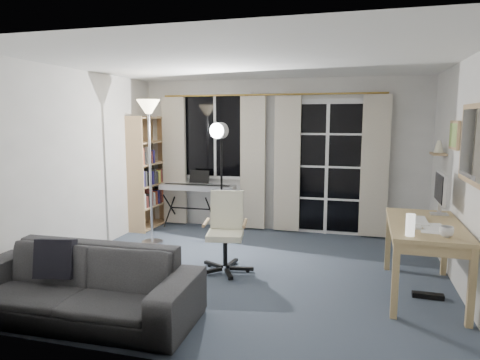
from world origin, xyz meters
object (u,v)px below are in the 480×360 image
at_px(torchiere_lamp, 149,129).
at_px(mug, 447,230).
at_px(studio_light, 219,145).
at_px(office_chair, 226,224).
at_px(monitor, 440,189).
at_px(bookshelf, 146,175).
at_px(desk, 425,232).
at_px(sofa, 78,273).
at_px(keyboard_piano, 197,188).

height_order(torchiere_lamp, mug, torchiere_lamp).
relative_size(studio_light, mug, 14.52).
relative_size(studio_light, office_chair, 1.89).
bearing_deg(monitor, bookshelf, 163.83).
bearing_deg(bookshelf, torchiere_lamp, -56.71).
xyz_separation_m(desk, sofa, (-3.05, -1.39, -0.23)).
bearing_deg(monitor, studio_light, 165.85).
relative_size(keyboard_piano, mug, 10.10).
xyz_separation_m(bookshelf, office_chair, (1.85, -1.56, -0.32)).
bearing_deg(torchiere_lamp, office_chair, -27.98).
bearing_deg(desk, keyboard_piano, 150.52).
distance_m(office_chair, desk, 2.16).
relative_size(bookshelf, monitor, 3.41).
bearing_deg(keyboard_piano, desk, -31.80).
xyz_separation_m(torchiere_lamp, sofa, (0.44, -2.29, -1.23)).
xyz_separation_m(keyboard_piano, studio_light, (0.59, -0.66, 0.75)).
distance_m(bookshelf, mug, 4.68).
distance_m(torchiere_lamp, desk, 3.74).
bearing_deg(keyboard_piano, sofa, -89.45).
relative_size(studio_light, desk, 1.26).
distance_m(bookshelf, office_chair, 2.44).
relative_size(office_chair, desk, 0.67).
distance_m(monitor, sofa, 3.78).
bearing_deg(studio_light, office_chair, -55.06).
xyz_separation_m(torchiere_lamp, studio_light, (0.93, 0.30, -0.23)).
bearing_deg(sofa, desk, 23.09).
bearing_deg(bookshelf, keyboard_piano, 9.52).
height_order(studio_light, sofa, studio_light).
bearing_deg(studio_light, monitor, -2.19).
height_order(keyboard_piano, mug, keyboard_piano).
height_order(bookshelf, sofa, bookshelf).
bearing_deg(sofa, torchiere_lamp, 99.51).
distance_m(torchiere_lamp, mug, 3.94).
xyz_separation_m(bookshelf, torchiere_lamp, (0.51, -0.85, 0.78)).
height_order(torchiere_lamp, desk, torchiere_lamp).
bearing_deg(monitor, office_chair, -172.66).
bearing_deg(sofa, mug, 14.36).
xyz_separation_m(monitor, mug, (-0.10, -0.95, -0.22)).
relative_size(torchiere_lamp, office_chair, 2.18).
bearing_deg(desk, mug, -77.69).
height_order(torchiere_lamp, keyboard_piano, torchiere_lamp).
xyz_separation_m(bookshelf, studio_light, (1.44, -0.55, 0.55)).
distance_m(desk, sofa, 3.36).
height_order(studio_light, monitor, studio_light).
bearing_deg(studio_light, mug, -19.56).
xyz_separation_m(keyboard_piano, mug, (3.25, -2.36, 0.13)).
distance_m(mug, sofa, 3.29).
relative_size(bookshelf, mug, 14.97).
relative_size(office_chair, monitor, 1.75).
distance_m(studio_light, mug, 3.21).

